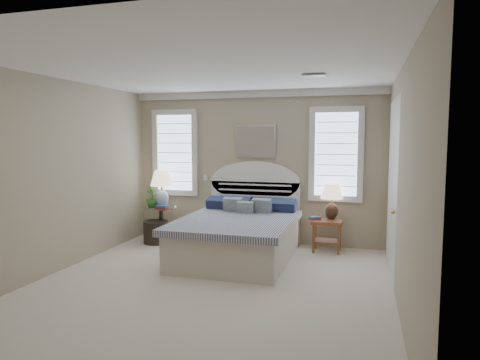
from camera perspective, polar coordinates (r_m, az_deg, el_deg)
name	(u,v)px	position (r m, az deg, el deg)	size (l,w,h in m)	color
floor	(207,287)	(5.56, -4.37, -14.10)	(4.50, 5.00, 0.01)	beige
ceiling	(206,69)	(5.30, -4.59, 14.58)	(4.50, 5.00, 0.01)	white
wall_back	(256,167)	(7.64, 2.10, 1.68)	(4.50, 0.02, 2.70)	tan
wall_left	(53,176)	(6.40, -23.70, 0.45)	(0.02, 5.00, 2.70)	tan
wall_right	(402,187)	(4.94, 20.75, -0.82)	(0.02, 5.00, 2.70)	tan
crown_molding	(255,94)	(7.62, 2.07, 11.38)	(4.50, 0.08, 0.12)	silver
hvac_vent	(314,76)	(5.79, 9.86, 13.55)	(0.30, 0.20, 0.02)	#B2B2B2
switch_plate	(206,177)	(7.92, -4.61, 0.36)	(0.08, 0.01, 0.12)	silver
window_left	(175,153)	(8.12, -8.62, 3.62)	(0.90, 0.06, 1.60)	#C8E1FE
window_right	(336,154)	(7.40, 12.68, 3.36)	(0.90, 0.06, 1.60)	#C8E1FE
painting	(255,141)	(7.58, 2.04, 5.21)	(0.74, 0.04, 0.58)	silver
closet_door	(392,188)	(6.15, 19.62, -1.00)	(0.02, 1.80, 2.40)	silver
bed	(240,233)	(6.78, -0.06, -7.06)	(1.72, 2.28, 1.47)	silver
side_table_left	(161,220)	(7.92, -10.45, -5.31)	(0.56, 0.56, 0.63)	black
nightstand_right	(327,229)	(7.22, 11.52, -6.38)	(0.50, 0.40, 0.53)	brown
floor_pot	(156,232)	(7.84, -11.15, -6.83)	(0.44, 0.44, 0.40)	black
lamp_left	(162,185)	(7.86, -10.39, -0.60)	(0.49, 0.49, 0.66)	silver
lamp_right	(332,197)	(7.24, 12.13, -2.29)	(0.49, 0.49, 0.60)	black
potted_plant	(152,197)	(7.90, -11.69, -2.24)	(0.20, 0.20, 0.36)	#36702C
books_left	(162,207)	(7.73, -10.35, -3.53)	(0.21, 0.16, 0.06)	#A12832
books_right	(315,218)	(7.21, 9.95, -5.02)	(0.22, 0.19, 0.05)	#A12832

